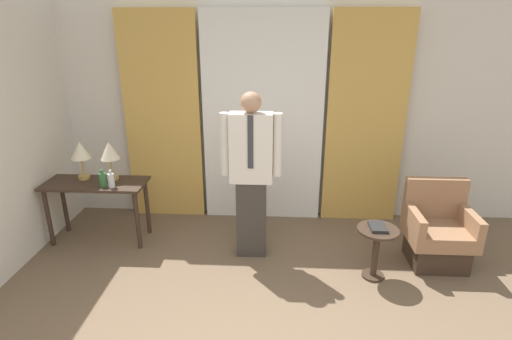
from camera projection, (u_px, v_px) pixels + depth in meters
The scene contains 13 objects.
wall_back at pixel (263, 114), 4.99m from camera, with size 10.00×0.06×2.70m.
curtain_sheer_center at pixel (263, 121), 4.89m from camera, with size 1.47×0.06×2.58m.
curtain_drape_left at pixel (163, 119), 4.95m from camera, with size 0.94×0.06×2.58m.
curtain_drape_right at pixel (366, 122), 4.82m from camera, with size 0.94×0.06×2.58m.
desk at pixel (96, 192), 4.55m from camera, with size 1.14×0.47×0.72m.
table_lamp_left at pixel (80, 152), 4.50m from camera, with size 0.22×0.22×0.44m.
table_lamp_right at pixel (110, 153), 4.48m from camera, with size 0.22×0.22×0.44m.
bottle_near_edge at pixel (103, 179), 4.37m from camera, with size 0.08×0.08×0.19m.
bottle_by_lamp at pixel (111, 180), 4.34m from camera, with size 0.07×0.07×0.20m.
person at pixel (251, 171), 4.11m from camera, with size 0.63×0.21×1.79m.
armchair at pixel (437, 234), 4.19m from camera, with size 0.64×0.58×0.88m.
side_table at pixel (376, 245), 3.91m from camera, with size 0.40×0.40×0.54m.
book at pixel (378, 227), 3.86m from camera, with size 0.16×0.21×0.03m.
Camera 1 is at (0.18, -1.73, 2.41)m, focal length 28.00 mm.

